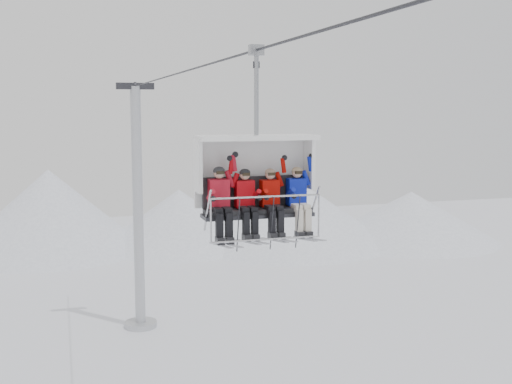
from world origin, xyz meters
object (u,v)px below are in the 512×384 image
object	(u,v)px
chairlift_carrier	(255,174)
skier_center_left	(246,201)
skier_center_right	(271,200)
skier_far_right	(298,198)
skier_far_left	(220,200)
lift_tower_right	(138,225)

from	to	relation	value
chairlift_carrier	skier_center_left	world-z (taller)	chairlift_carrier
skier_center_right	skier_far_right	xyz separation A→B (m)	(0.61, 0.00, 0.01)
chairlift_carrier	skier_far_right	size ratio (longest dim) A/B	2.36
skier_center_left	skier_center_right	distance (m)	0.56
skier_far_left	skier_far_right	distance (m)	1.72
chairlift_carrier	skier_far_right	xyz separation A→B (m)	(0.88, -0.31, -0.51)
skier_far_right	skier_far_left	bearing A→B (deg)	179.77
skier_far_left	chairlift_carrier	bearing A→B (deg)	20.19
lift_tower_right	skier_far_right	distance (m)	22.66
skier_far_left	skier_far_right	xyz separation A→B (m)	(1.72, -0.01, -0.02)
skier_center_left	skier_far_right	distance (m)	1.17
skier_center_right	lift_tower_right	bearing A→B (deg)	90.71
skier_center_right	skier_far_right	distance (m)	0.61
lift_tower_right	skier_far_left	xyz separation A→B (m)	(-0.84, -22.20, 4.44)
skier_far_right	chairlift_carrier	bearing A→B (deg)	160.41
lift_tower_right	skier_center_left	distance (m)	22.64
lift_tower_right	skier_far_left	bearing A→B (deg)	-92.16
chairlift_carrier	lift_tower_right	bearing A→B (deg)	90.00
skier_far_right	skier_center_left	bearing A→B (deg)	-179.96
lift_tower_right	skier_center_right	bearing A→B (deg)	-89.29
skier_far_left	skier_center_left	world-z (taller)	skier_far_left
chairlift_carrier	skier_far_right	world-z (taller)	chairlift_carrier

